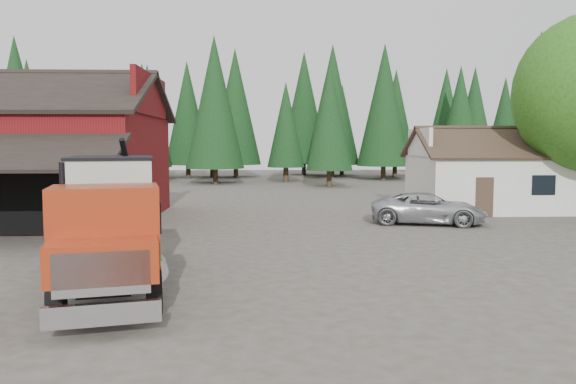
{
  "coord_description": "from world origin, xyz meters",
  "views": [
    {
      "loc": [
        0.5,
        -17.52,
        3.7
      ],
      "look_at": [
        1.41,
        4.23,
        1.8
      ],
      "focal_mm": 35.0,
      "sensor_mm": 36.0,
      "label": 1
    }
  ],
  "objects": [
    {
      "name": "feed_truck",
      "position": [
        -3.5,
        -2.97,
        1.8
      ],
      "size": [
        4.14,
        8.84,
        3.86
      ],
      "rotation": [
        0.0,
        0.0,
        0.23
      ],
      "color": "black",
      "rests_on": "ground"
    },
    {
      "name": "ground",
      "position": [
        0.0,
        0.0,
        0.0
      ],
      "size": [
        120.0,
        120.0,
        0.0
      ],
      "primitive_type": "plane",
      "color": "#463F37",
      "rests_on": "ground"
    },
    {
      "name": "near_pine_c",
      "position": [
        22.0,
        26.0,
        6.89
      ],
      "size": [
        4.84,
        4.84,
        12.4
      ],
      "color": "#382619",
      "rests_on": "ground"
    },
    {
      "name": "near_pine_b",
      "position": [
        6.0,
        30.0,
        5.89
      ],
      "size": [
        3.96,
        3.96,
        10.4
      ],
      "color": "#382619",
      "rests_on": "ground"
    },
    {
      "name": "near_pine_d",
      "position": [
        -4.0,
        34.0,
        7.39
      ],
      "size": [
        5.28,
        5.28,
        13.4
      ],
      "color": "#382619",
      "rests_on": "ground"
    },
    {
      "name": "farmhouse",
      "position": [
        13.0,
        13.0,
        1.67
      ],
      "size": [
        8.6,
        6.42,
        4.65
      ],
      "color": "silver",
      "rests_on": "ground"
    },
    {
      "name": "silver_car",
      "position": [
        8.0,
        7.73,
        0.72
      ],
      "size": [
        5.59,
        3.63,
        1.43
      ],
      "primitive_type": "imported",
      "rotation": [
        0.0,
        0.0,
        1.31
      ],
      "color": "#AEB0B6",
      "rests_on": "ground"
    },
    {
      "name": "red_barn",
      "position": [
        -11.0,
        9.9,
        2.69
      ],
      "size": [
        12.8,
        13.63,
        7.18
      ],
      "color": "maroon",
      "rests_on": "ground"
    },
    {
      "name": "conifer_backdrop",
      "position": [
        0.0,
        42.0,
        0.0
      ],
      "size": [
        76.0,
        16.0,
        16.0
      ],
      "primitive_type": null,
      "color": "black",
      "rests_on": "ground"
    }
  ]
}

